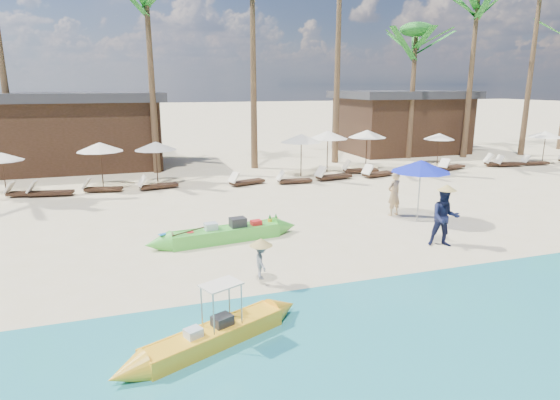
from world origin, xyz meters
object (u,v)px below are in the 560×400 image
object	(u,v)px
green_canoe	(225,234)
blue_umbrella	(421,166)
yellow_canoe	(215,335)
tourist	(394,194)

from	to	relation	value
green_canoe	blue_umbrella	distance (m)	7.16
green_canoe	yellow_canoe	bearing A→B (deg)	-110.20
green_canoe	blue_umbrella	size ratio (longest dim) A/B	2.48
tourist	blue_umbrella	xyz separation A→B (m)	(0.40, -0.96, 1.17)
green_canoe	yellow_canoe	world-z (taller)	yellow_canoe
tourist	blue_umbrella	world-z (taller)	blue_umbrella
blue_umbrella	tourist	bearing A→B (deg)	112.68
tourist	blue_umbrella	bearing A→B (deg)	96.34
green_canoe	tourist	distance (m)	6.64
green_canoe	yellow_canoe	distance (m)	6.01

